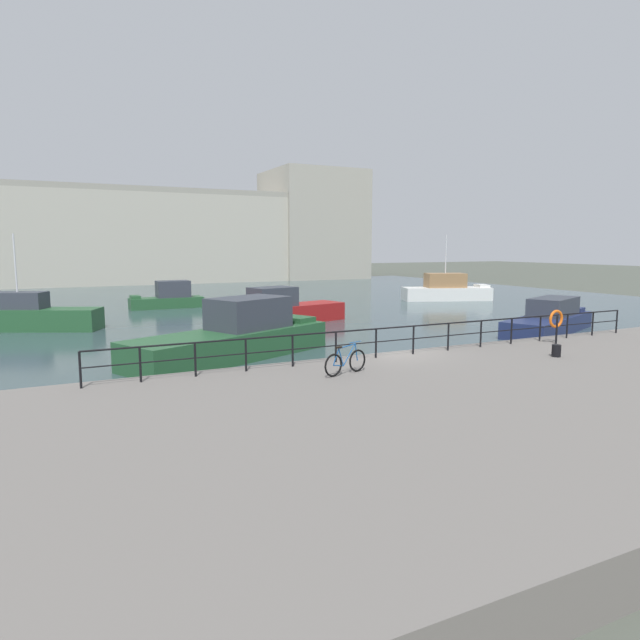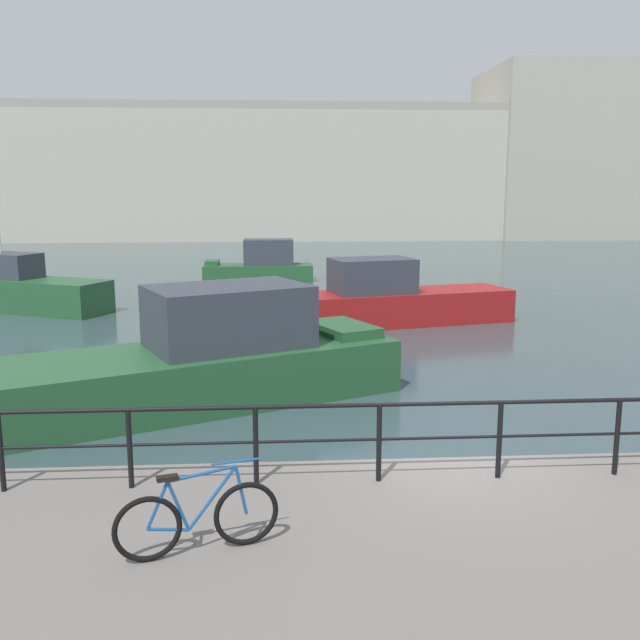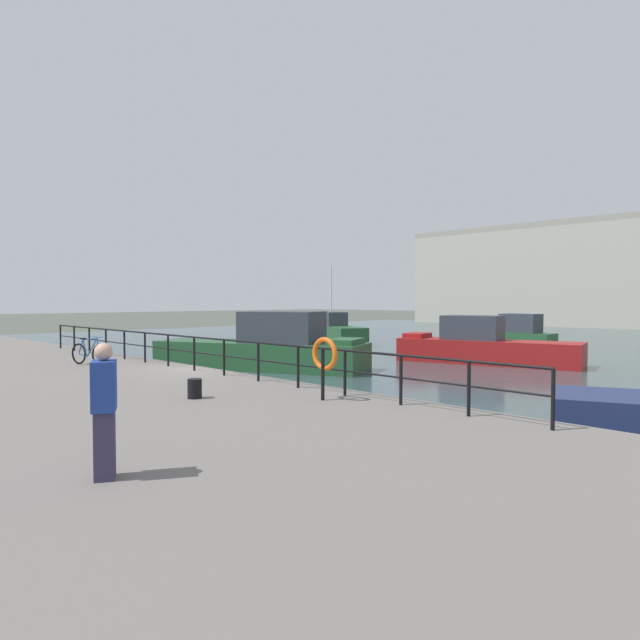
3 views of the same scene
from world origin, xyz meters
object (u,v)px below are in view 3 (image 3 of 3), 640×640
life_ring_stand (324,356)px  standing_person (104,410)px  moored_blue_motorboat (266,348)px  mooring_bollard (195,389)px  moored_red_daysailer (332,331)px  moored_harbor_tender (515,332)px  moored_white_yacht (483,346)px  parked_bicycle (89,354)px

life_ring_stand → standing_person: (2.04, -5.85, -0.11)m
moored_blue_motorboat → mooring_bollard: size_ratio=22.79×
mooring_bollard → moored_red_daysailer: bearing=128.4°
moored_harbor_tender → life_ring_stand: (10.12, -28.82, 1.06)m
moored_blue_motorboat → moored_white_yacht: bearing=32.9°
mooring_bollard → standing_person: (4.22, -3.89, 0.64)m
moored_harbor_tender → mooring_bollard: bearing=104.3°
parked_bicycle → standing_person: bearing=-37.2°
moored_red_daysailer → moored_white_yacht: bearing=-170.7°
moored_harbor_tender → moored_red_daysailer: 12.89m
standing_person → moored_blue_motorboat: bearing=-107.0°
moored_blue_motorboat → mooring_bollard: 13.04m
parked_bicycle → mooring_bollard: bearing=-22.4°
moored_white_yacht → parked_bicycle: moored_white_yacht is taller
moored_white_yacht → standing_person: (7.58, -22.30, 0.95)m
parked_bicycle → mooring_bollard: (8.18, -0.93, -0.17)m
moored_red_daysailer → parked_bicycle: moored_red_daysailer is taller
moored_white_yacht → life_ring_stand: (5.54, -16.46, 1.06)m
moored_red_daysailer → life_ring_stand: size_ratio=6.06×
moored_blue_motorboat → standing_person: same height
moored_blue_motorboat → parked_bicycle: 8.48m
mooring_bollard → standing_person: size_ratio=0.26×
life_ring_stand → parked_bicycle: bearing=-174.4°
moored_blue_motorboat → moored_white_yacht: 10.71m
moored_blue_motorboat → moored_red_daysailer: 15.79m
parked_bicycle → moored_white_yacht: bearing=58.7°
moored_harbor_tender → moored_red_daysailer: (-9.89, -8.27, 0.00)m
moored_harbor_tender → moored_white_yacht: moored_white_yacht is taller
moored_harbor_tender → life_ring_stand: bearing=109.2°
moored_red_daysailer → standing_person: size_ratio=5.01×
parked_bicycle → moored_blue_motorboat: bearing=80.2°
moored_harbor_tender → moored_blue_motorboat: (-1.14, -21.42, 0.10)m
moored_red_daysailer → standing_person: 34.40m
moored_white_yacht → parked_bicycle: 18.14m
moored_white_yacht → parked_bicycle: bearing=60.7°
parked_bicycle → standing_person: 13.31m
moored_red_daysailer → moored_white_yacht: moored_red_daysailer is taller
life_ring_stand → standing_person: standing_person is taller
moored_harbor_tender → moored_white_yacht: 13.18m
moored_white_yacht → mooring_bollard: bearing=86.5°
parked_bicycle → life_ring_stand: (10.36, 1.02, 0.59)m
moored_harbor_tender → standing_person: size_ratio=3.34×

